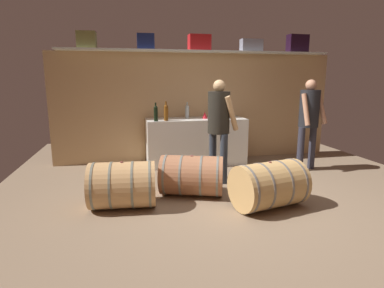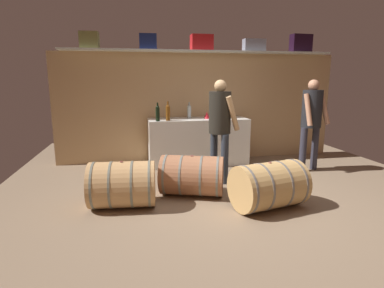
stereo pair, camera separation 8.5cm
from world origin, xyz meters
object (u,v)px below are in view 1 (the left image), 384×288
object	(u,v)px
wine_glass	(225,113)
winemaker_pouring	(309,115)
toolcase_navy	(146,42)
wine_bottle_dark	(156,113)
red_funnel	(205,115)
wine_barrel_near	(123,185)
visitor_tasting	(219,120)
wine_bottle_clear	(187,111)
toolcase_grey	(251,45)
wine_barrel_flank	(192,175)
toolcase_red	(200,43)
wine_bottle_amber	(166,112)
work_cabinet	(196,141)
wine_barrel_far	(269,185)
toolcase_black	(298,44)
toolcase_olive	(87,40)

from	to	relation	value
wine_glass	winemaker_pouring	distance (m)	1.50
toolcase_navy	wine_bottle_dark	bearing A→B (deg)	-74.56
red_funnel	wine_barrel_near	distance (m)	2.52
visitor_tasting	wine_bottle_clear	bearing A→B (deg)	172.42
toolcase_grey	wine_barrel_flank	size ratio (longest dim) A/B	0.43
toolcase_red	wine_bottle_amber	xyz separation A→B (m)	(-0.71, -0.40, -1.25)
toolcase_grey	wine_bottle_clear	bearing A→B (deg)	-173.58
wine_bottle_amber	wine_barrel_near	bearing A→B (deg)	-114.30
toolcase_navy	work_cabinet	size ratio (longest dim) A/B	0.17
toolcase_red	wine_bottle_clear	size ratio (longest dim) A/B	1.33
toolcase_grey	winemaker_pouring	xyz separation A→B (m)	(0.70, -1.05, -1.27)
toolcase_red	wine_bottle_dark	size ratio (longest dim) A/B	1.24
wine_barrel_far	visitor_tasting	world-z (taller)	visitor_tasting
red_funnel	wine_barrel_near	world-z (taller)	red_funnel
toolcase_red	visitor_tasting	xyz separation A→B (m)	(0.00, -1.35, -1.30)
wine_glass	winemaker_pouring	bearing A→B (deg)	-30.45
toolcase_navy	wine_barrel_far	xyz separation A→B (m)	(1.33, -2.52, -1.98)
wine_barrel_near	wine_barrel_far	distance (m)	1.85
wine_bottle_amber	wine_barrel_far	distance (m)	2.46
toolcase_red	work_cabinet	distance (m)	1.86
toolcase_navy	wine_barrel_far	distance (m)	3.47
toolcase_navy	work_cabinet	bearing A→B (deg)	-12.90
wine_barrel_near	visitor_tasting	bearing A→B (deg)	32.74
wine_bottle_dark	wine_barrel_near	world-z (taller)	wine_bottle_dark
wine_barrel_flank	toolcase_red	bearing A→B (deg)	92.22
work_cabinet	wine_barrel_far	xyz separation A→B (m)	(0.44, -2.29, -0.14)
toolcase_black	red_funnel	size ratio (longest dim) A/B	3.25
toolcase_red	wine_barrel_near	xyz separation A→B (m)	(-1.49, -2.14, -1.99)
red_funnel	wine_barrel_far	xyz separation A→B (m)	(0.27, -2.27, -0.64)
toolcase_navy	winemaker_pouring	size ratio (longest dim) A/B	0.19
wine_bottle_dark	wine_barrel_far	size ratio (longest dim) A/B	0.33
toolcase_navy	wine_bottle_clear	world-z (taller)	toolcase_navy
wine_barrel_near	toolcase_black	bearing A→B (deg)	36.06
wine_bottle_clear	red_funnel	distance (m)	0.34
toolcase_navy	wine_bottle_dark	size ratio (longest dim) A/B	0.94
toolcase_olive	toolcase_red	size ratio (longest dim) A/B	0.79
toolcase_grey	work_cabinet	distance (m)	2.17
work_cabinet	wine_barrel_far	world-z (taller)	work_cabinet
toolcase_black	wine_glass	distance (m)	2.09
wine_barrel_near	wine_barrel_flank	world-z (taller)	wine_barrel_near
toolcase_black	wine_barrel_flank	bearing A→B (deg)	-147.07
toolcase_red	toolcase_black	xyz separation A→B (m)	(2.03, 0.00, 0.03)
toolcase_navy	toolcase_red	size ratio (longest dim) A/B	0.76
wine_glass	red_funnel	distance (m)	0.40
wine_bottle_amber	toolcase_olive	bearing A→B (deg)	163.15
work_cabinet	wine_bottle_amber	bearing A→B (deg)	-164.08
toolcase_navy	toolcase_grey	xyz separation A→B (m)	(2.05, 0.00, -0.02)
wine_bottle_clear	wine_barrel_flank	distance (m)	1.89
toolcase_grey	wine_bottle_clear	distance (m)	1.82
wine_glass	wine_barrel_far	size ratio (longest dim) A/B	0.14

